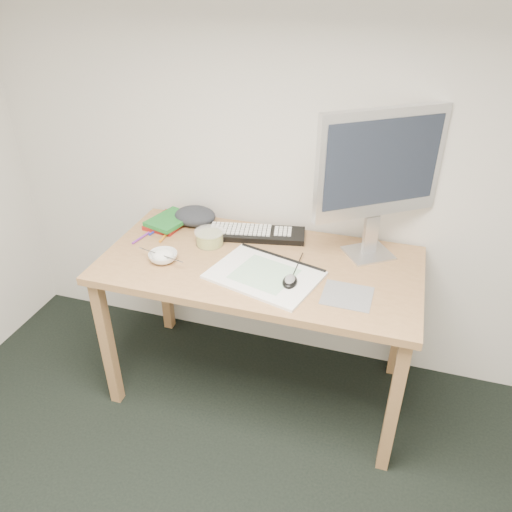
# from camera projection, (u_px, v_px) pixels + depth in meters

# --- Properties ---
(room_shell) EXTENTS (3.60, 3.60, 3.60)m
(room_shell) POSITION_uv_depth(u_px,v_px,m) (146.00, 341.00, 0.54)
(room_shell) COLOR silver
(room_shell) RESTS_ON ground
(desk) EXTENTS (1.40, 0.70, 0.75)m
(desk) POSITION_uv_depth(u_px,v_px,m) (260.00, 277.00, 2.24)
(desk) COLOR #AA7D4E
(desk) RESTS_ON ground
(mousepad) EXTENTS (0.20, 0.18, 0.00)m
(mousepad) POSITION_uv_depth(u_px,v_px,m) (347.00, 296.00, 1.98)
(mousepad) COLOR gray
(mousepad) RESTS_ON desk
(sketchpad) EXTENTS (0.51, 0.42, 0.01)m
(sketchpad) POSITION_uv_depth(u_px,v_px,m) (264.00, 275.00, 2.10)
(sketchpad) COLOR white
(sketchpad) RESTS_ON desk
(keyboard) EXTENTS (0.48, 0.23, 0.03)m
(keyboard) POSITION_uv_depth(u_px,v_px,m) (256.00, 234.00, 2.39)
(keyboard) COLOR black
(keyboard) RESTS_ON desk
(monitor) EXTENTS (0.48, 0.36, 0.66)m
(monitor) POSITION_uv_depth(u_px,v_px,m) (380.00, 168.00, 2.04)
(monitor) COLOR silver
(monitor) RESTS_ON desk
(mouse) EXTENTS (0.07, 0.10, 0.03)m
(mouse) POSITION_uv_depth(u_px,v_px,m) (290.00, 280.00, 2.03)
(mouse) COLOR black
(mouse) RESTS_ON sketchpad
(rice_bowl) EXTENTS (0.16, 0.16, 0.04)m
(rice_bowl) POSITION_uv_depth(u_px,v_px,m) (163.00, 257.00, 2.20)
(rice_bowl) COLOR white
(rice_bowl) RESTS_ON desk
(chopsticks) EXTENTS (0.23, 0.07, 0.02)m
(chopsticks) POSITION_uv_depth(u_px,v_px,m) (161.00, 255.00, 2.17)
(chopsticks) COLOR silver
(chopsticks) RESTS_ON rice_bowl
(fruit_tub) EXTENTS (0.18, 0.18, 0.07)m
(fruit_tub) POSITION_uv_depth(u_px,v_px,m) (210.00, 238.00, 2.32)
(fruit_tub) COLOR #DEC04E
(fruit_tub) RESTS_ON desk
(book_red) EXTENTS (0.19, 0.23, 0.02)m
(book_red) POSITION_uv_depth(u_px,v_px,m) (168.00, 222.00, 2.50)
(book_red) COLOR maroon
(book_red) RESTS_ON desk
(book_green) EXTENTS (0.22, 0.26, 0.02)m
(book_green) POSITION_uv_depth(u_px,v_px,m) (170.00, 220.00, 2.48)
(book_green) COLOR #1B6E28
(book_green) RESTS_ON book_red
(cloth_lump) EXTENTS (0.18, 0.15, 0.07)m
(cloth_lump) POSITION_uv_depth(u_px,v_px,m) (195.00, 216.00, 2.50)
(cloth_lump) COLOR #25292D
(cloth_lump) RESTS_ON desk
(pencil_pink) EXTENTS (0.16, 0.04, 0.01)m
(pencil_pink) POSITION_uv_depth(u_px,v_px,m) (262.00, 261.00, 2.20)
(pencil_pink) COLOR #D16884
(pencil_pink) RESTS_ON desk
(pencil_tan) EXTENTS (0.14, 0.13, 0.01)m
(pencil_tan) POSITION_uv_depth(u_px,v_px,m) (259.00, 262.00, 2.19)
(pencil_tan) COLOR tan
(pencil_tan) RESTS_ON desk
(pencil_black) EXTENTS (0.18, 0.05, 0.01)m
(pencil_black) POSITION_uv_depth(u_px,v_px,m) (283.00, 263.00, 2.19)
(pencil_black) COLOR black
(pencil_black) RESTS_ON desk
(marker_blue) EXTENTS (0.03, 0.11, 0.01)m
(marker_blue) POSITION_uv_depth(u_px,v_px,m) (157.00, 230.00, 2.44)
(marker_blue) COLOR #1E28A4
(marker_blue) RESTS_ON desk
(marker_orange) EXTENTS (0.02, 0.14, 0.01)m
(marker_orange) POSITION_uv_depth(u_px,v_px,m) (166.00, 235.00, 2.40)
(marker_orange) COLOR orange
(marker_orange) RESTS_ON desk
(marker_purple) EXTENTS (0.04, 0.12, 0.01)m
(marker_purple) POSITION_uv_depth(u_px,v_px,m) (141.00, 238.00, 2.37)
(marker_purple) COLOR #6E2792
(marker_purple) RESTS_ON desk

